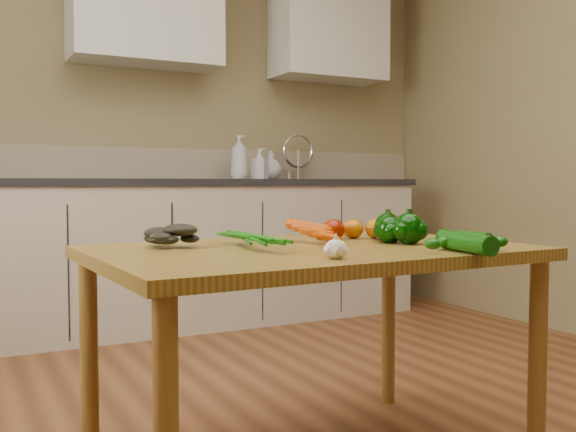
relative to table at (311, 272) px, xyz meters
The scene contains 18 objects.
room 0.68m from the table, 22.51° to the left, with size 4.04×5.04×2.64m.
counter_run 2.15m from the table, 78.78° to the left, with size 2.84×0.64×1.14m.
upper_cabinets 2.70m from the table, 72.19° to the left, with size 2.15×0.35×0.70m.
table is the anchor object (origin of this frame).
soap_bottle_a 2.30m from the table, 72.34° to the left, with size 0.11×0.11×0.29m, color silver.
soap_bottle_b 2.38m from the table, 68.80° to the left, with size 0.09×0.09×0.21m, color silver.
soap_bottle_c 2.47m from the table, 67.01° to the left, with size 0.15×0.15×0.19m, color silver.
carrot_bunch 0.12m from the table, 101.73° to the left, with size 0.24×0.18×0.06m, color #E05105, non-canonical shape.
leafy_greens 0.44m from the table, 154.59° to the left, with size 0.18×0.16×0.09m, color black, non-canonical shape.
garlic_bulb 0.33m from the table, 108.40° to the right, with size 0.06×0.06×0.05m, color white.
pepper_a 0.30m from the table, ahead, with size 0.09×0.09×0.09m, color #033002.
pepper_b 0.36m from the table, 11.37° to the left, with size 0.09×0.09×0.09m, color #033002.
pepper_c 0.34m from the table, 12.83° to the right, with size 0.10×0.10×0.10m, color #033002.
tomato_a 0.26m from the table, 41.93° to the left, with size 0.08×0.08×0.07m, color #891402.
tomato_b 0.34m from the table, 33.75° to the left, with size 0.07×0.07×0.07m, color #C76104.
tomato_c 0.38m from the table, 22.81° to the left, with size 0.08×0.08×0.07m, color #C76104.
zucchini_a 0.46m from the table, 34.36° to the right, with size 0.05×0.05×0.18m, color #094507.
zucchini_b 0.47m from the table, 49.19° to the right, with size 0.06×0.06×0.22m, color #094507.
Camera 1 is at (-1.16, -1.59, 0.88)m, focal length 40.00 mm.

